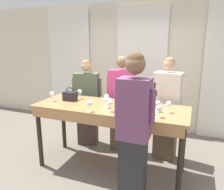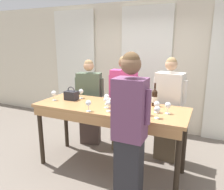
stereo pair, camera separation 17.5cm
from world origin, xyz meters
TOP-DOWN VIEW (x-y plane):
  - ground_plane at (0.00, 0.00)m, footprint 18.00×18.00m
  - wall_back at (0.00, 1.91)m, footprint 12.00×0.06m
  - curtain_panel_left at (-1.82, 1.85)m, footprint 1.11×0.03m
  - curtain_panel_center at (0.00, 1.85)m, footprint 1.11×0.03m
  - tasting_bar at (0.00, -0.03)m, footprint 2.28×0.82m
  - wine_bottle at (0.60, 0.29)m, footprint 0.08×0.08m
  - handbag at (-0.72, 0.06)m, footprint 0.20×0.14m
  - wine_glass_front_left at (0.85, 0.00)m, footprint 0.08×0.08m
  - wine_glass_front_mid at (0.36, 0.23)m, footprint 0.08×0.08m
  - wine_glass_front_right at (0.63, -0.17)m, footprint 0.08×0.08m
  - wine_glass_center_left at (-0.08, 0.07)m, footprint 0.08×0.08m
  - wine_glass_center_mid at (-0.01, -0.09)m, footprint 0.08×0.08m
  - wine_glass_center_right at (0.45, -0.07)m, footprint 0.08×0.08m
  - wine_glass_back_left at (-0.97, -0.08)m, footprint 0.08×0.08m
  - wine_glass_back_mid at (0.76, -0.23)m, footprint 0.08×0.08m
  - wine_glass_back_right at (-0.63, 0.21)m, footprint 0.08×0.08m
  - wine_glass_near_host at (0.70, -0.01)m, footprint 0.08×0.08m
  - wine_glass_by_bottle at (-0.16, -0.34)m, footprint 0.08×0.08m
  - wine_glass_by_handbag at (0.09, -0.23)m, footprint 0.08×0.08m
  - napkin at (-0.19, 0.36)m, footprint 0.14×0.14m
  - pen at (0.12, 0.25)m, footprint 0.08×0.12m
  - guest_olive_jacket at (-0.73, 0.65)m, footprint 0.56×0.34m
  - guest_pink_top at (-0.04, 0.65)m, footprint 0.56×0.23m
  - guest_cream_sweater at (0.75, 0.65)m, footprint 0.54×0.32m
  - host_pouring at (0.55, -0.64)m, footprint 0.47×0.27m

SIDE VIEW (x-z plane):
  - ground_plane at x=0.00m, z-range 0.00..0.00m
  - guest_olive_jacket at x=-0.73m, z-range 0.01..1.65m
  - guest_cream_sweater at x=0.75m, z-range 0.00..1.73m
  - guest_pink_top at x=-0.04m, z-range 0.02..1.74m
  - tasting_bar at x=0.00m, z-range 0.40..1.43m
  - host_pouring at x=0.55m, z-range 0.04..1.91m
  - napkin at x=-0.19m, z-range 1.03..1.03m
  - pen at x=0.12m, z-range 1.03..1.04m
  - handbag at x=-0.72m, z-range 1.00..1.22m
  - wine_glass_front_mid at x=0.36m, z-range 1.06..1.22m
  - wine_glass_center_left at x=-0.08m, z-range 1.06..1.22m
  - wine_glass_back_right at x=-0.63m, z-range 1.06..1.22m
  - wine_glass_near_host at x=0.70m, z-range 1.06..1.22m
  - wine_glass_front_left at x=0.85m, z-range 1.06..1.22m
  - wine_glass_front_right at x=0.63m, z-range 1.06..1.22m
  - wine_glass_center_mid at x=-0.01m, z-range 1.06..1.22m
  - wine_glass_center_right at x=0.45m, z-range 1.06..1.22m
  - wine_glass_back_left at x=-0.97m, z-range 1.06..1.22m
  - wine_glass_back_mid at x=0.76m, z-range 1.06..1.22m
  - wine_glass_by_bottle at x=-0.16m, z-range 1.06..1.22m
  - wine_glass_by_handbag at x=0.09m, z-range 1.06..1.22m
  - wine_bottle at x=0.60m, z-range 0.98..1.33m
  - curtain_panel_left at x=-1.82m, z-range 0.00..2.69m
  - curtain_panel_center at x=0.00m, z-range 0.00..2.69m
  - wall_back at x=0.00m, z-range 0.00..2.80m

